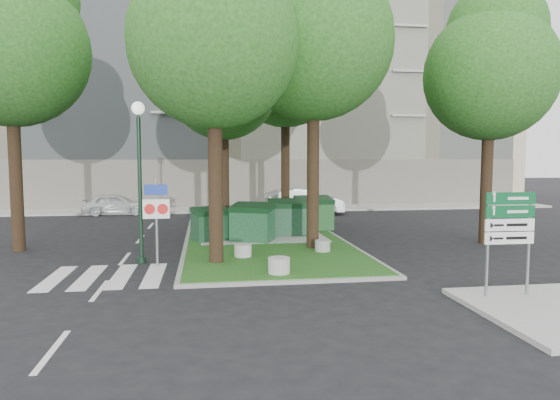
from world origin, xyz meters
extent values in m
plane|color=black|center=(0.00, 0.00, 0.00)|extent=(120.00, 120.00, 0.00)
cube|color=#1B4513|center=(0.50, 8.00, 0.06)|extent=(6.00, 16.00, 0.12)
cube|color=gray|center=(0.50, 8.00, 0.05)|extent=(6.30, 16.30, 0.10)
cube|color=#999993|center=(0.00, 18.50, 0.06)|extent=(42.00, 3.00, 0.12)
cube|color=silver|center=(-3.75, 1.50, 0.01)|extent=(5.00, 3.00, 0.01)
cube|color=#BDAB8E|center=(0.00, 26.00, 8.00)|extent=(41.00, 12.00, 16.00)
cylinder|color=black|center=(-1.50, 2.50, 3.08)|extent=(0.44, 0.44, 6.16)
sphere|color=#1B4A13|center=(-1.50, 2.50, 6.82)|extent=(5.20, 5.20, 5.20)
cylinder|color=black|center=(2.00, 4.50, 3.36)|extent=(0.44, 0.44, 6.72)
sphere|color=#1B4A13|center=(2.00, 4.50, 7.44)|extent=(5.60, 5.60, 5.60)
cylinder|color=black|center=(-1.00, 9.00, 2.94)|extent=(0.44, 0.44, 5.88)
sphere|color=#1B4A13|center=(-1.00, 9.00, 6.51)|extent=(4.80, 4.80, 4.80)
sphere|color=#1B4A13|center=(-0.70, 9.20, 8.19)|extent=(3.60, 3.60, 3.60)
cylinder|color=black|center=(2.20, 12.00, 3.50)|extent=(0.44, 0.44, 7.00)
sphere|color=#1B4A13|center=(2.20, 12.00, 7.75)|extent=(5.80, 5.80, 5.80)
sphere|color=#1B4A13|center=(2.50, 12.20, 9.75)|extent=(4.35, 4.35, 4.35)
cylinder|color=black|center=(-8.50, 6.00, 3.22)|extent=(0.44, 0.44, 6.44)
sphere|color=#1B4A13|center=(-8.50, 6.00, 7.13)|extent=(5.40, 5.40, 5.40)
cylinder|color=black|center=(9.00, 5.00, 2.94)|extent=(0.44, 0.44, 5.88)
sphere|color=#1B4A13|center=(9.00, 5.00, 6.51)|extent=(5.00, 5.00, 5.00)
sphere|color=#1B4A13|center=(9.30, 5.20, 8.19)|extent=(3.75, 3.75, 3.75)
cube|color=#0E3319|center=(-1.62, 6.62, 0.65)|extent=(1.60, 1.36, 1.06)
cube|color=black|center=(-1.62, 6.62, 1.27)|extent=(1.67, 1.43, 0.31)
cube|color=#134222|center=(-0.02, 6.25, 0.73)|extent=(1.84, 1.59, 1.21)
cube|color=black|center=(-0.02, 6.25, 1.43)|extent=(1.92, 1.68, 0.35)
cube|color=#11391F|center=(1.58, 7.53, 0.73)|extent=(1.63, 1.16, 1.23)
cube|color=black|center=(1.58, 7.53, 1.45)|extent=(1.69, 1.24, 0.35)
cube|color=#16481A|center=(3.00, 8.88, 0.74)|extent=(1.66, 1.20, 1.24)
cube|color=black|center=(3.00, 8.88, 1.46)|extent=(1.72, 1.28, 0.36)
cylinder|color=#AAAAA5|center=(-0.62, 3.21, 0.32)|extent=(0.57, 0.57, 0.41)
cylinder|color=gray|center=(2.19, 3.73, 0.31)|extent=(0.53, 0.53, 0.38)
cylinder|color=#A7A8A2|center=(0.21, 0.72, 0.34)|extent=(0.62, 0.62, 0.44)
cylinder|color=yellow|center=(3.20, 9.45, 0.51)|extent=(0.45, 0.45, 0.78)
cylinder|color=black|center=(-3.86, 3.26, 2.31)|extent=(0.13, 0.13, 4.63)
cylinder|color=black|center=(-3.86, 3.26, 0.09)|extent=(0.28, 0.28, 0.19)
sphere|color=white|center=(-3.86, 3.26, 4.90)|extent=(0.41, 0.41, 0.41)
cylinder|color=slate|center=(-3.32, 2.74, 1.35)|extent=(0.09, 0.09, 2.71)
cube|color=navy|center=(-3.32, 2.74, 2.38)|extent=(0.70, 0.05, 0.32)
cube|color=white|center=(-3.32, 2.74, 1.79)|extent=(0.81, 0.05, 0.60)
cylinder|color=red|center=(-3.52, 2.74, 1.79)|extent=(0.33, 0.04, 0.32)
cylinder|color=red|center=(-3.13, 2.74, 1.79)|extent=(0.33, 0.04, 0.32)
cylinder|color=slate|center=(4.70, -2.30, 1.35)|extent=(0.08, 0.08, 2.45)
cylinder|color=slate|center=(5.74, -2.32, 1.35)|extent=(0.08, 0.08, 2.45)
cube|color=#094B24|center=(5.22, -2.31, 2.43)|extent=(1.23, 0.06, 0.28)
cube|color=#094B24|center=(5.22, -2.31, 2.12)|extent=(1.23, 0.06, 0.28)
cube|color=white|center=(5.22, -2.31, 1.81)|extent=(1.23, 0.06, 0.28)
cube|color=white|center=(5.22, -2.31, 1.50)|extent=(1.23, 0.06, 0.28)
imported|color=silver|center=(-7.07, 17.18, 0.63)|extent=(3.80, 1.79, 1.25)
imported|color=#ADB1B5|center=(3.86, 15.57, 0.78)|extent=(4.89, 2.11, 1.57)
camera|label=1|loc=(-1.80, -12.96, 3.40)|focal=32.00mm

